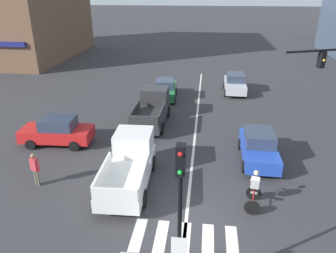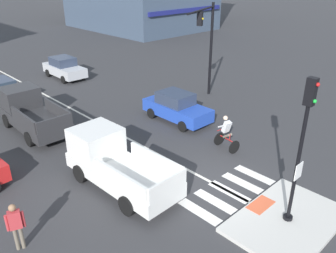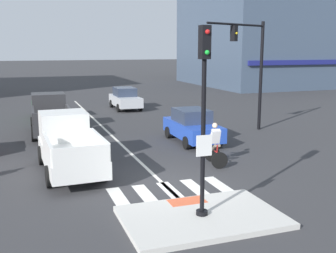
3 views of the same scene
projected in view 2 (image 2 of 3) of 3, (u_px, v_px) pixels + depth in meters
The scene contains 18 objects.
ground_plane at pixel (216, 185), 13.92m from camera, with size 300.00×300.00×0.00m, color #333335.
traffic_island at pixel (287, 220), 11.85m from camera, with size 4.28×2.82×0.15m, color beige.
tactile_pad_front at pixel (261, 205), 12.51m from camera, with size 1.10×0.60×0.01m, color #DB5B38.
signal_pole at pixel (302, 141), 10.55m from camera, with size 0.44×0.38×5.02m.
crosswalk_stripe_a at pixel (199, 211), 12.39m from camera, with size 0.44×1.80×0.01m, color silver.
crosswalk_stripe_b at pixel (215, 201), 12.94m from camera, with size 0.44×1.80×0.01m, color silver.
crosswalk_stripe_c at pixel (229, 192), 13.50m from camera, with size 0.44×1.80×0.01m, color silver.
crosswalk_stripe_d at pixel (242, 183), 14.05m from camera, with size 0.44×1.80×0.01m, color silver.
crosswalk_stripe_e at pixel (254, 175), 14.60m from camera, with size 0.44×1.80×0.01m, color silver.
lane_centre_line at pixel (84, 115), 20.46m from camera, with size 0.14×28.00×0.01m, color silver.
traffic_light_mast at pixel (207, 38), 21.60m from camera, with size 4.28×1.84×6.04m.
car_blue_eastbound_mid at pixel (177, 107), 19.50m from camera, with size 1.87×4.11×1.64m.
car_silver_eastbound_distant at pixel (64, 68), 27.16m from camera, with size 1.85×4.10×1.64m.
car_green_westbound_distant at pixel (0, 92), 21.87m from camera, with size 2.03×4.19×1.64m.
pickup_truck_white_westbound_near at pixel (114, 162), 13.64m from camera, with size 2.19×5.16×2.08m.
pickup_truck_charcoal_westbound_far at pixel (30, 112), 18.39m from camera, with size 2.13×5.13×2.08m.
cyclist at pixel (226, 132), 16.36m from camera, with size 0.83×1.19×1.68m.
pedestrian_at_curb_left at pixel (16, 223), 10.37m from camera, with size 0.52×0.33×1.67m.
Camera 2 is at (-9.48, -7.04, 7.98)m, focal length 36.79 mm.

